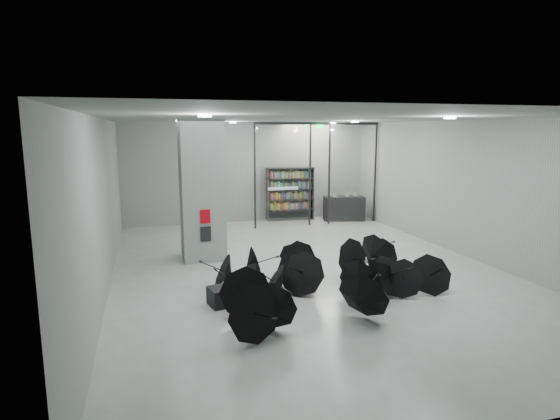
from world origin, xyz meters
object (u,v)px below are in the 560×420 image
object	(u,v)px
bench	(237,294)
shop_counter	(344,208)
umbrella_cluster	(320,283)
column	(202,190)
bookshelf	(290,194)

from	to	relation	value
bench	shop_counter	bearing A→B (deg)	40.20
bench	umbrella_cluster	xyz separation A→B (m)	(1.87, -0.18, 0.11)
column	bookshelf	xyz separation A→B (m)	(4.19, 4.75, -0.91)
bookshelf	shop_counter	distance (m)	2.31
column	shop_counter	size ratio (longest dim) A/B	2.41
column	shop_counter	world-z (taller)	column
bench	shop_counter	xyz separation A→B (m)	(6.05, 7.80, 0.30)
shop_counter	umbrella_cluster	distance (m)	9.00
column	bench	distance (m)	4.19
column	bench	size ratio (longest dim) A/B	3.25
bookshelf	umbrella_cluster	world-z (taller)	bookshelf
umbrella_cluster	bench	bearing A→B (deg)	174.64
bench	umbrella_cluster	distance (m)	1.88
column	bookshelf	distance (m)	6.40
bench	column	bearing A→B (deg)	81.83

